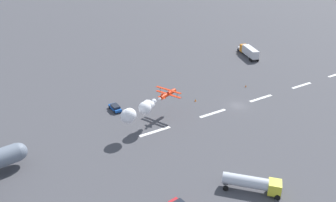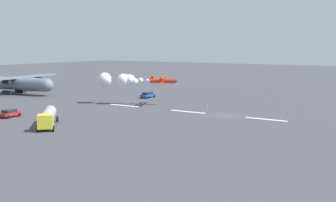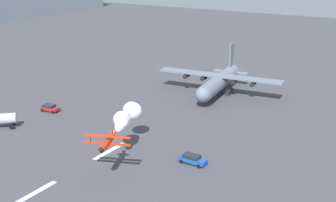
# 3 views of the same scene
# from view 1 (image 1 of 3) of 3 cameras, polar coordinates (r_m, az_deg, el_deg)

# --- Properties ---
(ground_plane) EXTENTS (440.00, 440.00, 0.00)m
(ground_plane) POSITION_cam_1_polar(r_m,az_deg,el_deg) (93.14, 11.41, -0.73)
(ground_plane) COLOR #424247
(ground_plane) RESTS_ON ground
(runway_stripe_0) EXTENTS (8.00, 0.90, 0.01)m
(runway_stripe_0) POSITION_cam_1_polar(r_m,az_deg,el_deg) (123.89, 25.97, 3.95)
(runway_stripe_0) COLOR white
(runway_stripe_0) RESTS_ON ground
(runway_stripe_1) EXTENTS (8.00, 0.90, 0.01)m
(runway_stripe_1) POSITION_cam_1_polar(r_m,az_deg,el_deg) (110.71, 21.12, 2.40)
(runway_stripe_1) COLOR white
(runway_stripe_1) RESTS_ON ground
(runway_stripe_2) EXTENTS (8.00, 0.90, 0.01)m
(runway_stripe_2) POSITION_cam_1_polar(r_m,az_deg,el_deg) (98.63, 15.03, 0.44)
(runway_stripe_2) COLOR white
(runway_stripe_2) RESTS_ON ground
(runway_stripe_3) EXTENTS (8.00, 0.90, 0.01)m
(runway_stripe_3) POSITION_cam_1_polar(r_m,az_deg,el_deg) (88.11, 7.37, -2.03)
(runway_stripe_3) COLOR white
(runway_stripe_3) RESTS_ON ground
(runway_stripe_4) EXTENTS (8.00, 0.90, 0.01)m
(runway_stripe_4) POSITION_cam_1_polar(r_m,az_deg,el_deg) (79.76, -2.16, -5.04)
(runway_stripe_4) COLOR white
(runway_stripe_4) RESTS_ON ground
(stunt_biplane_red) EXTENTS (18.22, 10.26, 3.39)m
(stunt_biplane_red) POSITION_cam_1_polar(r_m,az_deg,el_deg) (76.97, -4.79, -1.51)
(stunt_biplane_red) COLOR red
(semi_truck_orange) EXTENTS (7.36, 13.57, 3.70)m
(semi_truck_orange) POSITION_cam_1_polar(r_m,az_deg,el_deg) (130.78, 13.13, 8.01)
(semi_truck_orange) COLOR silver
(semi_truck_orange) RESTS_ON ground
(fuel_tanker_truck) EXTENTS (8.64, 9.04, 2.90)m
(fuel_tanker_truck) POSITION_cam_1_polar(r_m,az_deg,el_deg) (63.89, 13.71, -12.94)
(fuel_tanker_truck) COLOR yellow
(fuel_tanker_truck) RESTS_ON ground
(followme_car_yellow) EXTENTS (2.03, 4.60, 1.52)m
(followme_car_yellow) POSITION_cam_1_polar(r_m,az_deg,el_deg) (89.52, -8.69, -1.06)
(followme_car_yellow) COLOR #194CA5
(followme_car_yellow) RESTS_ON ground
(traffic_cone_near) EXTENTS (0.44, 0.44, 0.75)m
(traffic_cone_near) POSITION_cam_1_polar(r_m,az_deg,el_deg) (104.67, 12.69, 2.45)
(traffic_cone_near) COLOR orange
(traffic_cone_near) RESTS_ON ground
(traffic_cone_far) EXTENTS (0.44, 0.44, 0.75)m
(traffic_cone_far) POSITION_cam_1_polar(r_m,az_deg,el_deg) (93.64, 4.53, 0.15)
(traffic_cone_far) COLOR orange
(traffic_cone_far) RESTS_ON ground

